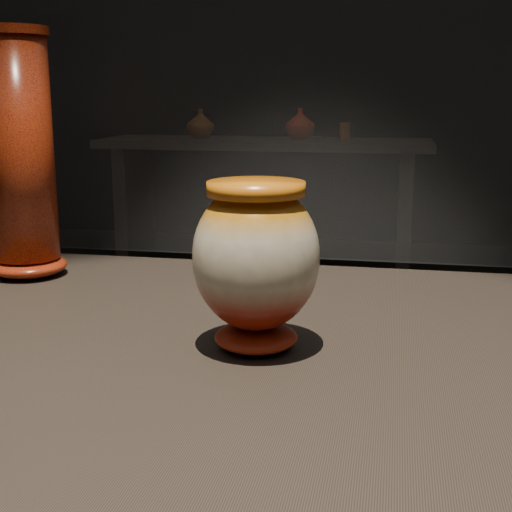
{
  "coord_description": "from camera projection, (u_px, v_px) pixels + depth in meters",
  "views": [
    {
      "loc": [
        0.19,
        -0.74,
        1.18
      ],
      "look_at": [
        0.05,
        -0.0,
        1.01
      ],
      "focal_mm": 50.0,
      "sensor_mm": 36.0,
      "label": 1
    }
  ],
  "objects": [
    {
      "name": "back_vase_left",
      "position": [
        201.0,
        124.0,
        4.4
      ],
      "size": [
        0.24,
        0.24,
        0.18
      ],
      "primitive_type": "imported",
      "rotation": [
        0.0,
        0.0,
        2.28
      ],
      "color": "brown",
      "rests_on": "back_shelf"
    },
    {
      "name": "tall_vase",
      "position": [
        21.0,
        159.0,
        1.07
      ],
      "size": [
        0.14,
        0.14,
        0.37
      ],
      "rotation": [
        0.0,
        0.0,
        -0.2
      ],
      "color": "#A63E0B",
      "rests_on": "display_plinth"
    },
    {
      "name": "back_vase_mid",
      "position": [
        300.0,
        124.0,
        4.31
      ],
      "size": [
        0.25,
        0.25,
        0.19
      ],
      "primitive_type": "imported",
      "rotation": [
        0.0,
        0.0,
        3.82
      ],
      "color": "maroon",
      "rests_on": "back_shelf"
    },
    {
      "name": "back_vase_right",
      "position": [
        345.0,
        132.0,
        4.2
      ],
      "size": [
        0.07,
        0.07,
        0.1
      ],
      "primitive_type": "cylinder",
      "color": "brown",
      "rests_on": "back_shelf"
    },
    {
      "name": "back_shelf",
      "position": [
        265.0,
        183.0,
        4.38
      ],
      "size": [
        2.0,
        0.6,
        0.9
      ],
      "color": "black",
      "rests_on": "ground"
    },
    {
      "name": "main_vase",
      "position": [
        256.0,
        259.0,
        0.77
      ],
      "size": [
        0.15,
        0.15,
        0.19
      ],
      "rotation": [
        0.0,
        0.0,
        0.09
      ],
      "color": "maroon",
      "rests_on": "display_plinth"
    }
  ]
}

